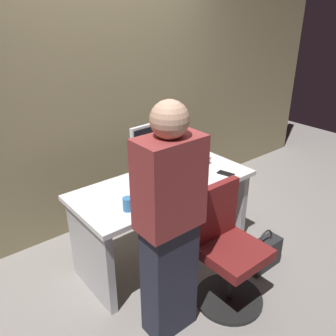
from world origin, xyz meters
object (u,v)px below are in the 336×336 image
Objects in this scene: keyboard at (173,185)px; book_stack at (198,160)px; cup_near_keyboard at (128,204)px; office_chair at (227,252)px; monitor at (157,144)px; desk at (164,205)px; handbag at (263,254)px; cell_phone at (226,174)px; person_at_desk at (169,227)px; mouse at (199,174)px.

book_stack is (0.46, 0.19, 0.03)m from keyboard.
cup_near_keyboard reaches higher than keyboard.
monitor is (0.05, 0.90, 0.57)m from office_chair.
desk is at bearing -169.10° from book_stack.
cell_phone is at bearing 95.19° from handbag.
desk is 0.60m from cell_phone.
keyboard is at bearing 152.40° from cell_phone.
office_chair is at bearing -177.78° from handbag.
desk is 0.85m from person_at_desk.
person_at_desk is at bearing -88.88° from cup_near_keyboard.
mouse is at bearing -15.95° from desk.
mouse is 0.24m from book_stack.
desk is 10.83× the size of cell_phone.
office_chair is at bearing -44.81° from cup_near_keyboard.
book_stack is at bearing 37.72° from person_at_desk.
office_chair is 0.96m from book_stack.
book_stack is at bearing 96.51° from handbag.
desk is at bearing 129.78° from handbag.
book_stack is 0.56× the size of handbag.
book_stack reaches higher than keyboard.
mouse is (0.27, 0.60, 0.33)m from office_chair.
desk is 0.95m from handbag.
cell_phone is at bearing -31.85° from mouse.
mouse is (0.30, 0.01, 0.01)m from keyboard.
office_chair is at bearing -118.83° from book_stack.
keyboard is at bearing 92.72° from office_chair.
cell_phone is at bearing -44.62° from monitor.
keyboard is 2.01× the size of book_stack.
cup_near_keyboard is (-0.56, -0.39, -0.21)m from monitor.
cell_phone is at bearing -81.55° from book_stack.
office_chair is 1.07m from monitor.
desk is 0.41m from mouse.
keyboard is at bearing -103.31° from monitor.
desk is 0.25m from keyboard.
person_at_desk is 1.07m from cell_phone.
monitor is (0.09, 0.21, 0.48)m from desk.
handbag is (1.03, -0.49, -0.66)m from cup_near_keyboard.
office_chair is 0.74m from mouse.
handbag is (0.52, 0.02, -0.29)m from office_chair.
cup_near_keyboard reaches higher than handbag.
handbag is (0.56, -0.67, -0.39)m from desk.
keyboard reaches higher than handbag.
desk is 2.88× the size of monitor.
keyboard is 4.30× the size of mouse.
cell_phone is (0.99, -0.04, -0.05)m from cup_near_keyboard.
person_at_desk reaches higher than cell_phone.
person_at_desk is 1.02m from monitor.
keyboard is at bearing 8.74° from cup_near_keyboard.
monitor reaches higher than desk.
mouse is (0.78, 0.54, -0.08)m from person_at_desk.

